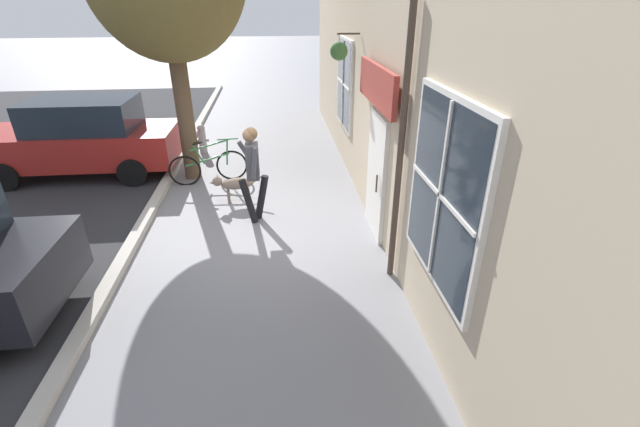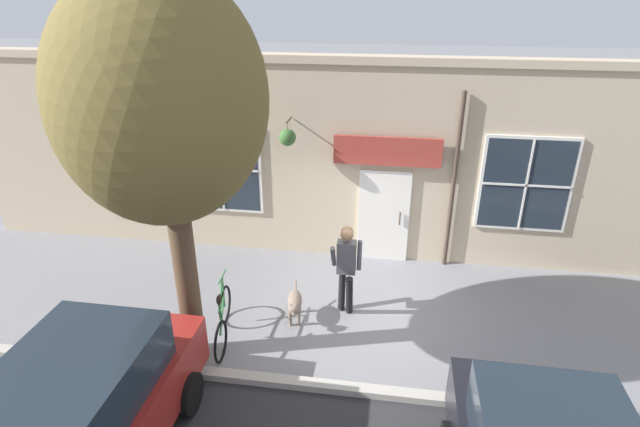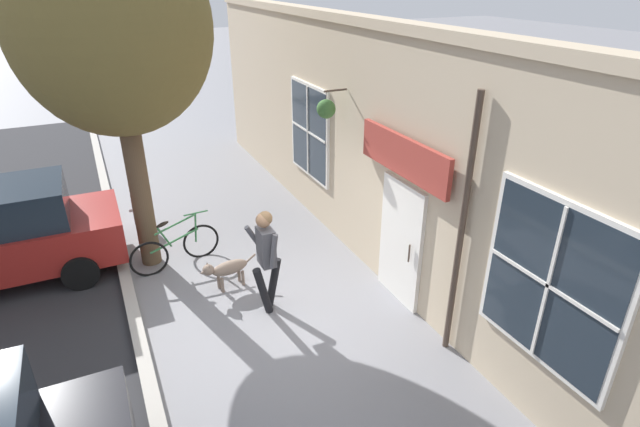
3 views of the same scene
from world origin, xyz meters
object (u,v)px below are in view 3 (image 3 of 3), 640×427
Objects in this scene: pedestrian_walking at (266,252)px; fire_hydrant at (137,207)px; dog_on_leash at (226,269)px; street_tree_by_curb at (117,33)px; leaning_bicycle at (176,248)px.

pedestrian_walking is 4.48m from fire_hydrant.
pedestrian_walking reaches higher than dog_on_leash.
fire_hydrant reaches higher than dog_on_leash.
street_tree_by_curb is 7.77× the size of fire_hydrant.
fire_hydrant is (0.43, -2.13, 0.02)m from leaning_bicycle.
dog_on_leash is 4.18m from street_tree_by_curb.
street_tree_by_curb reaches higher than dog_on_leash.
leaning_bicycle is 2.22× the size of fire_hydrant.
leaning_bicycle is at bearing 101.49° from fire_hydrant.
dog_on_leash is 1.31m from leaning_bicycle.
fire_hydrant is (1.08, -3.27, 0.01)m from dog_on_leash.
leaning_bicycle reaches higher than fire_hydrant.
street_tree_by_curb is 3.49× the size of leaning_bicycle.
pedestrian_walking is 0.30× the size of street_tree_by_curb.
street_tree_by_curb is 3.82m from leaning_bicycle.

